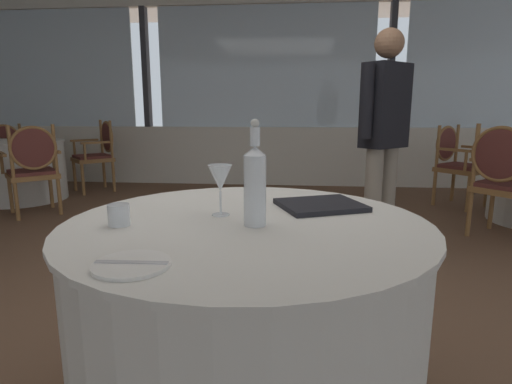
% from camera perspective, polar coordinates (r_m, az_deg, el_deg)
% --- Properties ---
extents(ground_plane, '(14.40, 14.40, 0.00)m').
position_cam_1_polar(ground_plane, '(2.50, -5.51, -14.96)').
color(ground_plane, brown).
extents(window_wall_far, '(11.08, 0.14, 2.78)m').
position_cam_1_polar(window_wall_far, '(6.07, 1.24, 11.47)').
color(window_wall_far, silver).
rests_on(window_wall_far, ground_plane).
extents(foreground_table, '(1.26, 1.26, 0.73)m').
position_cam_1_polar(foreground_table, '(1.56, -1.22, -17.10)').
color(foreground_table, silver).
rests_on(foreground_table, ground_plane).
extents(side_plate, '(0.19, 0.19, 0.01)m').
position_cam_1_polar(side_plate, '(1.07, -16.91, -9.62)').
color(side_plate, white).
rests_on(side_plate, foreground_table).
extents(butter_knife, '(0.18, 0.03, 0.00)m').
position_cam_1_polar(butter_knife, '(1.07, -16.92, -9.36)').
color(butter_knife, silver).
rests_on(butter_knife, foreground_table).
extents(water_bottle, '(0.07, 0.07, 0.35)m').
position_cam_1_polar(water_bottle, '(1.34, -0.15, 1.21)').
color(water_bottle, white).
rests_on(water_bottle, foreground_table).
extents(wine_glass, '(0.09, 0.09, 0.19)m').
position_cam_1_polar(wine_glass, '(1.48, -5.01, 1.79)').
color(wine_glass, white).
rests_on(wine_glass, foreground_table).
extents(water_tumbler, '(0.07, 0.07, 0.07)m').
position_cam_1_polar(water_tumbler, '(1.44, -18.52, -3.03)').
color(water_tumbler, white).
rests_on(water_tumbler, foreground_table).
extents(menu_book, '(0.38, 0.35, 0.02)m').
position_cam_1_polar(menu_book, '(1.63, 8.93, -1.81)').
color(menu_book, black).
rests_on(menu_book, foreground_table).
extents(dining_chair_0_0, '(0.66, 0.66, 0.99)m').
position_cam_1_polar(dining_chair_0_0, '(4.03, 31.20, 2.08)').
color(dining_chair_0_0, olive).
rests_on(dining_chair_0_0, ground_plane).
extents(dining_chair_0_3, '(0.66, 0.65, 0.93)m').
position_cam_1_polar(dining_chair_0_3, '(5.29, 26.01, 4.14)').
color(dining_chair_0_3, olive).
rests_on(dining_chair_0_3, ground_plane).
extents(background_table_1, '(1.08, 1.08, 0.73)m').
position_cam_1_polar(background_table_1, '(5.83, -29.99, 2.60)').
color(background_table_1, silver).
rests_on(background_table_1, ground_plane).
extents(dining_chair_1_0, '(0.66, 0.66, 0.96)m').
position_cam_1_polar(dining_chair_1_0, '(6.01, -21.02, 5.47)').
color(dining_chair_1_0, olive).
rests_on(dining_chair_1_0, ground_plane).
extents(dining_chair_1_1, '(0.66, 0.66, 0.90)m').
position_cam_1_polar(dining_chair_1_1, '(6.76, -31.29, 4.94)').
color(dining_chair_1_1, olive).
rests_on(dining_chair_1_1, ground_plane).
extents(dining_chair_1_3, '(0.66, 0.66, 0.96)m').
position_cam_1_polar(dining_chair_1_3, '(4.85, -28.58, 3.42)').
color(dining_chair_1_3, olive).
rests_on(dining_chair_1_3, ground_plane).
extents(diner_person_1, '(0.41, 0.39, 1.68)m').
position_cam_1_polar(diner_person_1, '(3.27, 17.37, 8.33)').
color(diner_person_1, gray).
rests_on(diner_person_1, ground_plane).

